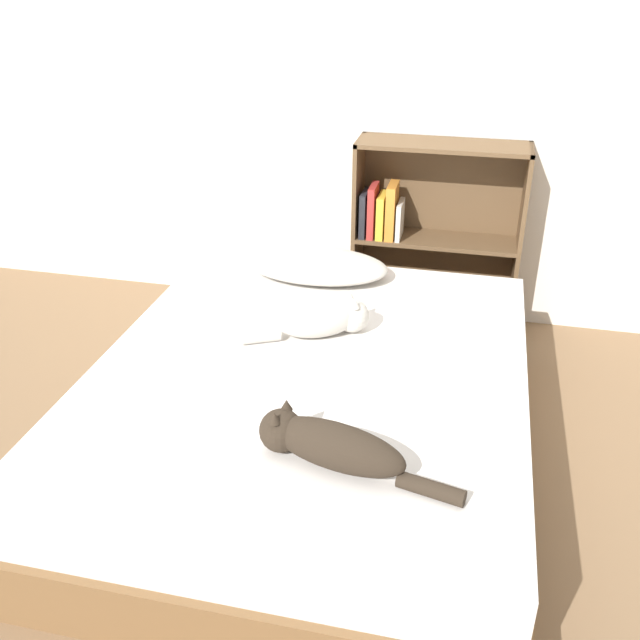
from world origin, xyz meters
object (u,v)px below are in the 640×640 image
Objects in this scene: pillow at (316,265)px; bookshelf at (430,233)px; cat_light at (323,318)px; cat_dark at (327,444)px; bed at (312,413)px.

bookshelf is (0.45, 0.52, -0.00)m from pillow.
bookshelf is at bearing 47.16° from cat_light.
cat_light is 0.76m from cat_dark.
pillow is 0.69m from bookshelf.
pillow is 0.68× the size of bookshelf.
cat_light is (-0.00, 0.21, 0.30)m from bed.
cat_light is at bearing -106.52° from bookshelf.
cat_light is at bearing 91.25° from bed.
bookshelf is (0.31, 1.04, -0.02)m from cat_light.
bookshelf is at bearing -80.86° from cat_dark.
cat_dark is at bearing -94.10° from bookshelf.
bed is at bearing -103.68° from bookshelf.
cat_light reaches higher than cat_dark.
bookshelf is at bearing 48.87° from pillow.
bookshelf reaches higher than pillow.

